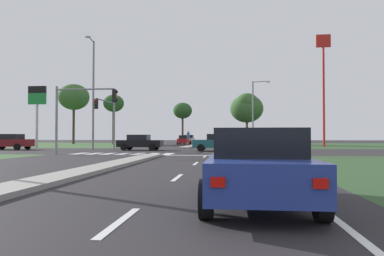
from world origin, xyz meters
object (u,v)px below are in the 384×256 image
Objects in this scene: car_navy_sixth at (239,145)px; treeline_third at (183,111)px; car_black_third at (140,142)px; treeline_fifth at (247,109)px; street_lamp_second at (93,89)px; car_teal_fourth at (217,142)px; treeline_second at (114,104)px; traffic_signal_far_left at (107,114)px; car_maroon_near at (10,142)px; fuel_price_totem at (37,103)px; street_lamp_third at (254,110)px; treeline_near at (74,97)px; treeline_fourth at (247,103)px; pedestrian_at_median at (188,137)px; car_beige_fifth at (189,139)px; fastfood_pole_sign at (323,67)px; car_blue_seventh at (257,165)px; car_red_second at (184,140)px; traffic_signal_near_left at (80,107)px.

car_navy_sixth is 41.28m from treeline_third.
treeline_fifth is (11.27, 25.43, 5.10)m from car_black_third.
car_teal_fourth is at bearing -4.67° from street_lamp_second.
traffic_signal_far_left is at bearing -72.93° from treeline_second.
street_lamp_second is at bearing -92.21° from car_maroon_near.
car_navy_sixth is 22.94m from fuel_price_totem.
treeline_second is at bearing 152.78° from street_lamp_third.
treeline_near is (-5.36, 26.49, 7.41)m from car_maroon_near.
car_teal_fourth is 26.89m from treeline_fourth.
car_black_third is 11.77m from pedestrian_at_median.
fastfood_pole_sign is at bearing 139.03° from car_beige_fifth.
car_maroon_near is at bearing -133.56° from pedestrian_at_median.
car_blue_seventh is 38.51m from pedestrian_at_median.
traffic_signal_far_left is 2.99× the size of pedestrian_at_median.
car_maroon_near is at bearing 130.05° from car_blue_seventh.
pedestrian_at_median is at bearing 49.85° from traffic_signal_far_left.
treeline_third is at bearing 13.48° from car_teal_fourth.
fuel_price_totem is (-11.53, -23.99, 3.84)m from car_red_second.
car_teal_fourth is 38.86m from treeline_near.
treeline_second is (-19.01, 28.14, 6.20)m from car_teal_fourth.
car_beige_fifth is (-0.01, 6.49, 0.04)m from car_red_second.
fuel_price_totem is 0.76× the size of treeline_fourth.
car_black_third is at bearing -114.59° from treeline_fourth.
car_teal_fourth is 17.19m from street_lamp_third.
car_blue_seventh is 57.85m from treeline_second.
treeline_third reaches higher than car_navy_sixth.
treeline_third is at bearing 6.97° from treeline_second.
car_black_third is 7.53m from car_teal_fourth.
car_navy_sixth is at bearing 100.80° from car_beige_fifth.
car_navy_sixth is at bearing 38.14° from car_black_third.
treeline_fourth is at bearing 129.45° from fastfood_pole_sign.
car_beige_fifth is 57.55m from car_blue_seventh.
treeline_third is (0.32, 28.29, 5.01)m from car_black_third.
treeline_third is at bearing 179.36° from car_black_third.
car_teal_fourth is at bearing -98.48° from treeline_fourth.
treeline_near is at bearing 177.94° from treeline_fifth.
pedestrian_at_median is 27.65m from treeline_near.
treeline_fifth is (10.07, -4.77, 5.05)m from car_beige_fifth.
traffic_signal_near_left is at bearing -112.24° from treeline_fourth.
fastfood_pole_sign is 41.33m from treeline_near.
traffic_signal_near_left reaches higher than car_navy_sixth.
car_maroon_near is at bearing -134.98° from treeline_fourth.
pedestrian_at_median is (-4.08, 12.58, 0.52)m from car_teal_fourth.
car_blue_seventh is 0.78× the size of traffic_signal_far_left.
street_lamp_third is (10.63, -15.41, 4.09)m from car_beige_fifth.
traffic_signal_near_left is at bearing -80.68° from traffic_signal_far_left.
treeline_third is at bearing 80.28° from traffic_signal_far_left.
traffic_signal_near_left is 0.58× the size of treeline_second.
fuel_price_totem is at bearing 64.32° from car_red_second.
car_black_third is at bearing -113.90° from treeline_fifth.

